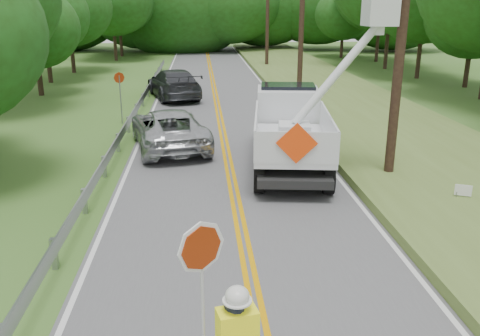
{
  "coord_description": "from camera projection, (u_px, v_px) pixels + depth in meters",
  "views": [
    {
      "loc": [
        -0.94,
        -5.84,
        5.37
      ],
      "look_at": [
        0.0,
        6.0,
        1.5
      ],
      "focal_mm": 37.75,
      "sensor_mm": 36.0,
      "label": 1
    }
  ],
  "objects": [
    {
      "name": "road",
      "position": [
        224.0,
        142.0,
        20.53
      ],
      "size": [
        7.2,
        96.0,
        0.03
      ],
      "color": "#545457",
      "rests_on": "ground"
    },
    {
      "name": "guardrail",
      "position": [
        127.0,
        126.0,
        20.92
      ],
      "size": [
        0.18,
        48.0,
        0.77
      ],
      "color": "gray",
      "rests_on": "ground"
    },
    {
      "name": "utility_poles",
      "position": [
        333.0,
        6.0,
        22.14
      ],
      "size": [
        1.6,
        43.3,
        10.0
      ],
      "color": "black",
      "rests_on": "ground"
    },
    {
      "name": "tall_grass_verge",
      "position": [
        394.0,
        135.0,
        21.03
      ],
      "size": [
        7.0,
        96.0,
        0.3
      ],
      "primitive_type": "cube",
      "color": "#53692D",
      "rests_on": "ground"
    },
    {
      "name": "treeline_left",
      "position": [
        56.0,
        7.0,
        33.1
      ],
      "size": [
        10.14,
        54.98,
        9.25
      ],
      "color": "#332319",
      "rests_on": "ground"
    },
    {
      "name": "treeline_horizon",
      "position": [
        199.0,
        3.0,
        58.79
      ],
      "size": [
        57.43,
        14.96,
        12.94
      ],
      "color": "#1E4312",
      "rests_on": "ground"
    },
    {
      "name": "bucket_truck",
      "position": [
        295.0,
        118.0,
        17.77
      ],
      "size": [
        4.24,
        7.2,
        6.81
      ],
      "color": "black",
      "rests_on": "road"
    },
    {
      "name": "suv_silver",
      "position": [
        169.0,
        128.0,
        19.52
      ],
      "size": [
        3.58,
        5.87,
        1.52
      ],
      "primitive_type": "imported",
      "rotation": [
        0.0,
        0.0,
        3.35
      ],
      "color": "#ADB0B3",
      "rests_on": "road"
    },
    {
      "name": "suv_darkgrey",
      "position": [
        174.0,
        84.0,
        29.92
      ],
      "size": [
        3.8,
        6.26,
        1.7
      ],
      "primitive_type": "imported",
      "rotation": [
        0.0,
        0.0,
        3.4
      ],
      "color": "#33353A",
      "rests_on": "road"
    },
    {
      "name": "stop_sign_permanent",
      "position": [
        120.0,
        90.0,
        23.21
      ],
      "size": [
        0.46,
        0.27,
        2.41
      ],
      "color": "gray",
      "rests_on": "ground"
    },
    {
      "name": "yard_sign",
      "position": [
        463.0,
        191.0,
        13.87
      ],
      "size": [
        0.42,
        0.2,
        0.64
      ],
      "color": "white",
      "rests_on": "ground"
    }
  ]
}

